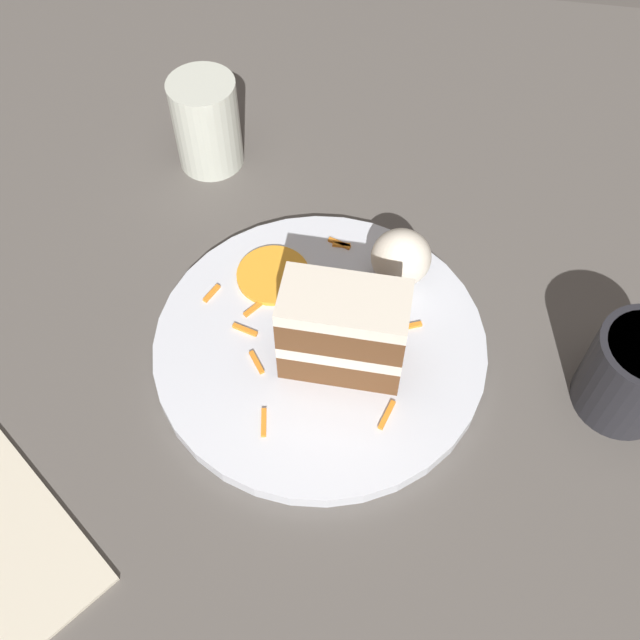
{
  "coord_description": "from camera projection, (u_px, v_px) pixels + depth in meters",
  "views": [
    {
      "loc": [
        -0.08,
        0.37,
        0.58
      ],
      "look_at": [
        -0.02,
        0.03,
        0.08
      ],
      "focal_mm": 42.0,
      "sensor_mm": 36.0,
      "label": 1
    }
  ],
  "objects": [
    {
      "name": "cake_slice",
      "position": [
        343.0,
        330.0,
        0.58
      ],
      "size": [
        0.1,
        0.05,
        0.09
      ],
      "rotation": [
        0.0,
        0.0,
        1.56
      ],
      "color": "brown",
      "rests_on": "plate"
    },
    {
      "name": "ground_plane",
      "position": [
        299.0,
        337.0,
        0.69
      ],
      "size": [
        6.0,
        6.0,
        0.0
      ],
      "primitive_type": "plane",
      "color": "#4C4742",
      "rests_on": "ground"
    },
    {
      "name": "orange_garnish",
      "position": [
        273.0,
        275.0,
        0.67
      ],
      "size": [
        0.07,
        0.07,
        0.0
      ],
      "primitive_type": "cylinder",
      "color": "orange",
      "rests_on": "plate"
    },
    {
      "name": "drinking_glass",
      "position": [
        207.0,
        129.0,
        0.74
      ],
      "size": [
        0.07,
        0.07,
        0.1
      ],
      "color": "beige",
      "rests_on": "dining_table"
    },
    {
      "name": "plate",
      "position": [
        320.0,
        345.0,
        0.64
      ],
      "size": [
        0.28,
        0.28,
        0.01
      ],
      "primitive_type": "cylinder",
      "color": "silver",
      "rests_on": "dining_table"
    },
    {
      "name": "coffee_mug",
      "position": [
        635.0,
        371.0,
        0.58
      ],
      "size": [
        0.08,
        0.08,
        0.08
      ],
      "color": "#232328",
      "rests_on": "dining_table"
    },
    {
      "name": "dining_table",
      "position": [
        299.0,
        326.0,
        0.68
      ],
      "size": [
        1.0,
        1.05,
        0.04
      ],
      "primitive_type": "cube",
      "color": "#56514C",
      "rests_on": "ground"
    },
    {
      "name": "carrot_shreds_scatter",
      "position": [
        298.0,
        330.0,
        0.64
      ],
      "size": [
        0.19,
        0.21,
        0.0
      ],
      "color": "orange",
      "rests_on": "plate"
    },
    {
      "name": "cream_dollop",
      "position": [
        401.0,
        258.0,
        0.65
      ],
      "size": [
        0.05,
        0.05,
        0.06
      ],
      "primitive_type": "ellipsoid",
      "color": "silver",
      "rests_on": "plate"
    }
  ]
}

